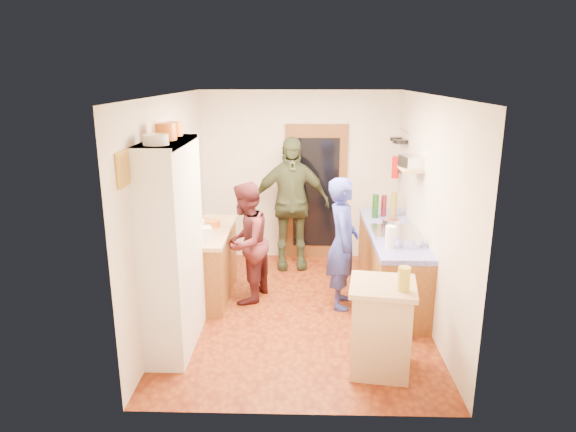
{
  "coord_description": "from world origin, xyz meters",
  "views": [
    {
      "loc": [
        0.04,
        -5.79,
        2.83
      ],
      "look_at": [
        -0.13,
        0.15,
        1.17
      ],
      "focal_mm": 32.0,
      "sensor_mm": 36.0,
      "label": 1
    }
  ],
  "objects_px": {
    "right_counter_base": "(391,265)",
    "island_base": "(381,330)",
    "hutch_body": "(173,247)",
    "person_left": "(249,242)",
    "person_back": "(291,203)",
    "person_hob": "(345,244)"
  },
  "relations": [
    {
      "from": "person_hob",
      "to": "person_left",
      "type": "distance_m",
      "value": 1.21
    },
    {
      "from": "island_base",
      "to": "person_back",
      "type": "distance_m",
      "value": 3.0
    },
    {
      "from": "person_left",
      "to": "person_back",
      "type": "bearing_deg",
      "value": 173.97
    },
    {
      "from": "hutch_body",
      "to": "island_base",
      "type": "height_order",
      "value": "hutch_body"
    },
    {
      "from": "person_left",
      "to": "person_back",
      "type": "relative_size",
      "value": 0.79
    },
    {
      "from": "person_hob",
      "to": "person_left",
      "type": "height_order",
      "value": "person_hob"
    },
    {
      "from": "island_base",
      "to": "person_back",
      "type": "xyz_separation_m",
      "value": [
        -0.93,
        2.8,
        0.55
      ]
    },
    {
      "from": "right_counter_base",
      "to": "island_base",
      "type": "height_order",
      "value": "island_base"
    },
    {
      "from": "hutch_body",
      "to": "person_back",
      "type": "xyz_separation_m",
      "value": [
        1.18,
        2.33,
        -0.12
      ]
    },
    {
      "from": "island_base",
      "to": "person_back",
      "type": "height_order",
      "value": "person_back"
    },
    {
      "from": "island_base",
      "to": "person_left",
      "type": "xyz_separation_m",
      "value": [
        -1.44,
        1.62,
        0.34
      ]
    },
    {
      "from": "hutch_body",
      "to": "person_hob",
      "type": "bearing_deg",
      "value": 27.37
    },
    {
      "from": "person_back",
      "to": "island_base",
      "type": "bearing_deg",
      "value": -77.08
    },
    {
      "from": "right_counter_base",
      "to": "person_hob",
      "type": "relative_size",
      "value": 1.34
    },
    {
      "from": "right_counter_base",
      "to": "island_base",
      "type": "distance_m",
      "value": 1.81
    },
    {
      "from": "right_counter_base",
      "to": "person_left",
      "type": "distance_m",
      "value": 1.87
    },
    {
      "from": "island_base",
      "to": "person_back",
      "type": "relative_size",
      "value": 0.44
    },
    {
      "from": "hutch_body",
      "to": "person_left",
      "type": "height_order",
      "value": "hutch_body"
    },
    {
      "from": "island_base",
      "to": "person_left",
      "type": "distance_m",
      "value": 2.19
    },
    {
      "from": "right_counter_base",
      "to": "person_left",
      "type": "xyz_separation_m",
      "value": [
        -1.83,
        -0.15,
        0.35
      ]
    },
    {
      "from": "hutch_body",
      "to": "island_base",
      "type": "relative_size",
      "value": 2.56
    },
    {
      "from": "right_counter_base",
      "to": "person_left",
      "type": "height_order",
      "value": "person_left"
    }
  ]
}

